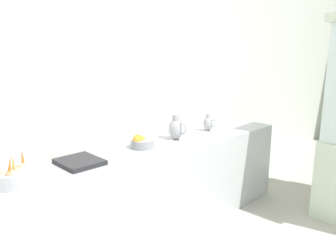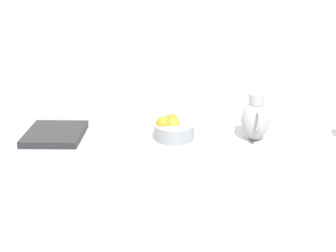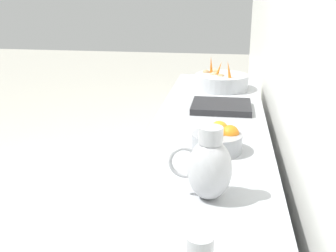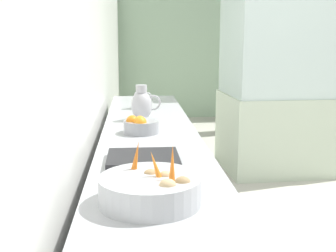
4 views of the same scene
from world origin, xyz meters
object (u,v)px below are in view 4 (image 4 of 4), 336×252
Objects in this scene: support_column at (290,34)px; metal_pitcher_tall at (142,104)px; orange_bowl at (140,126)px; metal_pitcher_short at (140,98)px; glass_block_booth at (281,77)px; vegetable_colander at (151,190)px.

metal_pitcher_tall is at bearing -123.22° from support_column.
orange_bowl is 0.87× the size of metal_pitcher_tall.
orange_bowl is 0.07× the size of support_column.
glass_block_booth reaches higher than metal_pitcher_short.
vegetable_colander is 1.47× the size of metal_pitcher_tall.
glass_block_booth is at bearing 33.69° from metal_pitcher_short.
metal_pitcher_tall is 0.12× the size of glass_block_booth.
vegetable_colander is 3.49m from glass_block_booth.
metal_pitcher_tall is 0.51m from metal_pitcher_short.
support_column is at bearing 52.63° from metal_pitcher_short.
orange_bowl is at bearing -128.30° from glass_block_booth.
support_column is (2.39, 3.13, 0.54)m from metal_pitcher_short.
support_column is at bearing 68.14° from glass_block_booth.
support_column is (2.41, 4.08, 0.58)m from orange_bowl.
glass_block_booth is at bearing 63.76° from vegetable_colander.
support_column is (2.39, 5.23, 0.58)m from vegetable_colander.
orange_bowl is 0.95m from metal_pitcher_short.
vegetable_colander is 1.15m from orange_bowl.
metal_pitcher_short is at bearing -146.31° from glass_block_booth.
orange_bowl is 1.17× the size of metal_pitcher_short.
orange_bowl is at bearing -92.61° from metal_pitcher_tall.
orange_bowl is at bearing -120.53° from support_column.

